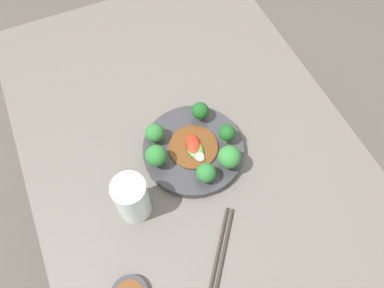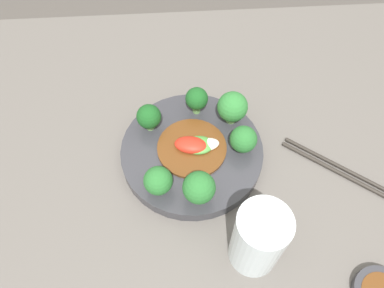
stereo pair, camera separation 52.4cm
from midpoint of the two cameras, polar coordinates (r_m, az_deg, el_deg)
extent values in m
plane|color=#4C4742|center=(1.47, -10.34, -22.95)|extent=(8.00, 8.00, 0.00)
cube|color=#5B5651|center=(1.12, -13.28, -19.54)|extent=(1.17, 0.81, 0.72)
cylinder|color=#333338|center=(0.76, -15.97, -12.98)|extent=(0.25, 0.25, 0.02)
cylinder|color=#89B76B|center=(0.73, -9.55, -12.62)|extent=(0.02, 0.02, 0.01)
sphere|color=#286B2D|center=(0.71, -9.84, -11.91)|extent=(0.05, 0.05, 0.05)
cylinder|color=#70A356|center=(0.79, -21.12, -8.74)|extent=(0.02, 0.02, 0.02)
sphere|color=#19511E|center=(0.77, -21.69, -7.94)|extent=(0.04, 0.04, 0.04)
cylinder|color=#7AAD5B|center=(0.74, -21.39, -17.66)|extent=(0.02, 0.02, 0.01)
sphere|color=#286B2D|center=(0.72, -22.03, -17.09)|extent=(0.05, 0.05, 0.05)
cylinder|color=#70A356|center=(0.78, -14.78, -6.43)|extent=(0.01, 0.01, 0.02)
sphere|color=#19511E|center=(0.75, -15.21, -5.52)|extent=(0.04, 0.04, 0.04)
cylinder|color=#7AAD5B|center=(0.72, -16.68, -19.30)|extent=(0.02, 0.02, 0.02)
sphere|color=#286B2D|center=(0.69, -17.31, -18.68)|extent=(0.05, 0.05, 0.05)
cylinder|color=#7AAD5B|center=(0.75, -10.30, -8.00)|extent=(0.02, 0.02, 0.02)
sphere|color=#2D7533|center=(0.73, -10.66, -6.98)|extent=(0.05, 0.05, 0.05)
cylinder|color=#5B3314|center=(0.75, -16.24, -12.57)|extent=(0.12, 0.12, 0.01)
ellipsoid|color=#4C933D|center=(0.74, -15.51, -12.21)|extent=(0.05, 0.04, 0.01)
ellipsoid|color=red|center=(0.74, -16.50, -12.35)|extent=(0.06, 0.05, 0.02)
ellipsoid|color=silver|center=(0.74, -14.57, -11.96)|extent=(0.05, 0.03, 0.01)
cylinder|color=silver|center=(0.66, -10.93, -26.04)|extent=(0.08, 0.08, 0.13)
cylinder|color=#2D2823|center=(0.74, 5.22, -15.64)|extent=(0.19, 0.15, 0.01)
cylinder|color=#2D2823|center=(0.74, 4.72, -16.39)|extent=(0.19, 0.15, 0.01)
camera|label=1|loc=(0.26, 104.36, 36.06)|focal=35.00mm
camera|label=2|loc=(0.26, -75.64, -36.06)|focal=35.00mm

